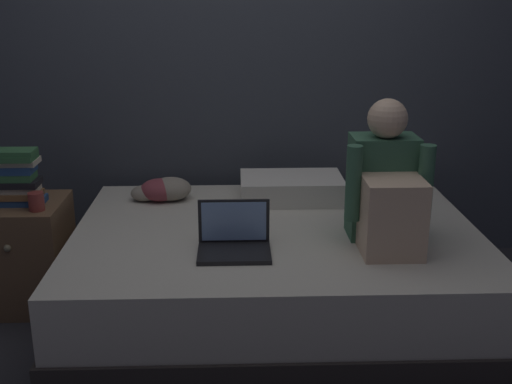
# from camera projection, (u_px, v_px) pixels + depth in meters

# --- Properties ---
(ground_plane) EXTENTS (8.00, 8.00, 0.00)m
(ground_plane) POSITION_uv_depth(u_px,v_px,m) (236.00, 348.00, 2.96)
(ground_plane) COLOR #2D2D33
(wall_back) EXTENTS (5.60, 0.10, 2.70)m
(wall_back) POSITION_uv_depth(u_px,v_px,m) (233.00, 34.00, 3.70)
(wall_back) COLOR #424751
(wall_back) RESTS_ON ground_plane
(bed) EXTENTS (2.00, 1.50, 0.48)m
(bed) POSITION_uv_depth(u_px,v_px,m) (275.00, 274.00, 3.18)
(bed) COLOR #332D2B
(bed) RESTS_ON ground_plane
(nightstand) EXTENTS (0.44, 0.46, 0.56)m
(nightstand) POSITION_uv_depth(u_px,v_px,m) (24.00, 254.00, 3.32)
(nightstand) COLOR brown
(nightstand) RESTS_ON ground_plane
(person_sitting) EXTENTS (0.39, 0.44, 0.66)m
(person_sitting) POSITION_uv_depth(u_px,v_px,m) (386.00, 190.00, 2.86)
(person_sitting) COLOR #38664C
(person_sitting) RESTS_ON bed
(laptop) EXTENTS (0.32, 0.23, 0.22)m
(laptop) POSITION_uv_depth(u_px,v_px,m) (233.00, 240.00, 2.82)
(laptop) COLOR black
(laptop) RESTS_ON bed
(pillow) EXTENTS (0.56, 0.36, 0.13)m
(pillow) POSITION_uv_depth(u_px,v_px,m) (291.00, 188.00, 3.52)
(pillow) COLOR silver
(pillow) RESTS_ON bed
(book_stack) EXTENTS (0.23, 0.16, 0.28)m
(book_stack) POSITION_uv_depth(u_px,v_px,m) (18.00, 177.00, 3.17)
(book_stack) COLOR #284C84
(book_stack) RESTS_ON nightstand
(mug) EXTENTS (0.08, 0.08, 0.09)m
(mug) POSITION_uv_depth(u_px,v_px,m) (36.00, 201.00, 3.11)
(mug) COLOR #933833
(mug) RESTS_ON nightstand
(clothes_pile) EXTENTS (0.33, 0.20, 0.13)m
(clothes_pile) POSITION_uv_depth(u_px,v_px,m) (162.00, 190.00, 3.51)
(clothes_pile) COLOR gray
(clothes_pile) RESTS_ON bed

